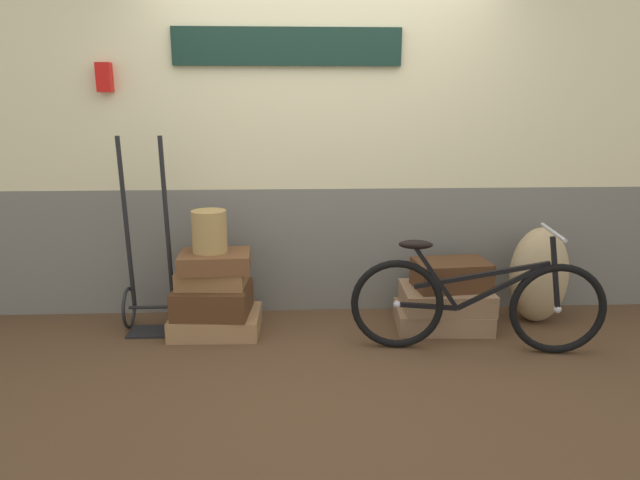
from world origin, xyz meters
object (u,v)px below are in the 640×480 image
Objects in this scene: suitcase_3 at (215,261)px; suitcase_5 at (446,298)px; suitcase_4 at (442,317)px; burlap_sack at (539,275)px; bicycle at (475,303)px; suitcase_1 at (213,300)px; suitcase_2 at (213,276)px; suitcase_0 at (216,322)px; wicker_basket at (209,231)px; suitcase_6 at (451,275)px; luggage_trolley at (151,285)px.

suitcase_3 is 1.68m from suitcase_5.
suitcase_4 is at bearing -1.89° from suitcase_3.
burlap_sack is at bearing 7.89° from suitcase_5.
suitcase_4 is 0.41× the size of bicycle.
suitcase_2 is (0.00, 0.04, 0.16)m from suitcase_1.
suitcase_3 is at bearing -30.61° from suitcase_0.
burlap_sack is (0.73, 0.08, 0.29)m from suitcase_4.
burlap_sack is (2.38, 0.10, 0.12)m from suitcase_1.
suitcase_2 reaches higher than suitcase_1.
wicker_basket is (-1.66, 0.00, 0.66)m from suitcase_4.
suitcase_3 is 1.78m from bicycle.
suitcase_5 is 0.88× the size of burlap_sack.
suitcase_1 is 1.66m from suitcase_4.
bicycle is (0.05, -0.41, -0.07)m from suitcase_6.
suitcase_3 is 0.72× the size of suitcase_4.
suitcase_4 is 1.29× the size of suitcase_6.
suitcase_1 is at bearing -174.63° from suitcase_3.
wicker_basket is 0.21× the size of luggage_trolley.
suitcase_2 reaches higher than suitcase_5.
bicycle is at bearing -88.67° from suitcase_6.
suitcase_3 is 0.30× the size of bicycle.
suitcase_1 is at bearing -177.50° from burlap_sack.
wicker_basket is 2.42m from burlap_sack.
suitcase_1 is 1.80m from bicycle.
burlap_sack is (2.37, 0.09, 0.29)m from suitcase_0.
suitcase_1 is at bearing -142.18° from suitcase_0.
suitcase_4 is 1.79m from wicker_basket.
suitcase_3 reaches higher than suitcase_1.
suitcase_5 reaches higher than suitcase_0.
wicker_basket is (-1.68, -0.00, 0.51)m from suitcase_5.
suitcase_2 is 1.70m from suitcase_6.
suitcase_3 is at bearing 167.32° from bicycle.
wicker_basket reaches higher than suitcase_2.
suitcase_3 is 0.68× the size of burlap_sack.
suitcase_2 is 0.33m from wicker_basket.
suitcase_0 is at bearing -177.47° from suitcase_5.
luggage_trolley is 1.93× the size of burlap_sack.
burlap_sack is (2.83, -0.00, 0.04)m from luggage_trolley.
wicker_basket is (-0.01, -0.02, 0.33)m from suitcase_2.
suitcase_2 is at bearing -176.40° from suitcase_4.
luggage_trolley reaches higher than suitcase_6.
suitcase_4 is at bearing 5.27° from suitcase_1.
wicker_basket is at bearing -175.86° from suitcase_4.
bicycle reaches higher than burlap_sack.
suitcase_5 is at bearing 5.37° from suitcase_1.
wicker_basket is at bearing 166.84° from bicycle.
suitcase_1 is 0.77× the size of suitcase_4.
luggage_trolley is at bearing 179.93° from burlap_sack.
suitcase_5 is 0.44m from bicycle.
luggage_trolley is (-2.11, 0.08, 0.25)m from suitcase_4.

